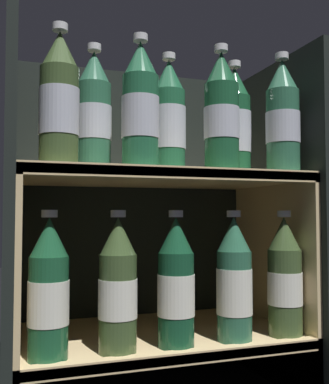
{
  "coord_description": "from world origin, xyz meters",
  "views": [
    {
      "loc": [
        -0.32,
        -0.81,
        0.42
      ],
      "look_at": [
        0.0,
        0.13,
        0.47
      ],
      "focal_mm": 42.0,
      "sensor_mm": 36.0,
      "label": 1
    }
  ],
  "objects_px": {
    "bottle_upper_front_1": "(140,109)",
    "bottle_upper_front_3": "(283,119)",
    "bottle_upper_front_0": "(59,102)",
    "bottle_upper_back_0": "(94,114)",
    "bottle_lower_front_1": "(118,288)",
    "bottle_lower_front_4": "(285,279)",
    "bottle_upper_back_1": "(169,120)",
    "bottle_lower_front_0": "(49,292)",
    "bottle_lower_front_3": "(234,283)",
    "bottle_upper_front_2": "(221,115)",
    "bottle_upper_back_2": "(235,125)",
    "bottle_lower_front_2": "(176,285)"
  },
  "relations": [
    {
      "from": "bottle_upper_back_1",
      "to": "bottle_lower_front_4",
      "type": "height_order",
      "value": "bottle_upper_back_1"
    },
    {
      "from": "bottle_upper_back_0",
      "to": "bottle_upper_front_3",
      "type": "bearing_deg",
      "value": -11.47
    },
    {
      "from": "bottle_upper_back_1",
      "to": "bottle_upper_back_2",
      "type": "xyz_separation_m",
      "value": [
        0.17,
        0.0,
        -0.0
      ]
    },
    {
      "from": "bottle_upper_front_0",
      "to": "bottle_lower_front_1",
      "type": "bearing_deg",
      "value": 0.0
    },
    {
      "from": "bottle_lower_front_1",
      "to": "bottle_upper_front_2",
      "type": "bearing_deg",
      "value": -0.0
    },
    {
      "from": "bottle_upper_front_0",
      "to": "bottle_lower_front_1",
      "type": "xyz_separation_m",
      "value": [
        0.12,
        0.0,
        -0.36
      ]
    },
    {
      "from": "bottle_upper_front_0",
      "to": "bottle_lower_front_2",
      "type": "bearing_deg",
      "value": 0.0
    },
    {
      "from": "bottle_upper_front_0",
      "to": "bottle_lower_front_3",
      "type": "distance_m",
      "value": 0.52
    },
    {
      "from": "bottle_upper_front_3",
      "to": "bottle_lower_front_3",
      "type": "height_order",
      "value": "bottle_upper_front_3"
    },
    {
      "from": "bottle_upper_back_1",
      "to": "bottle_lower_front_3",
      "type": "relative_size",
      "value": 1.0
    },
    {
      "from": "bottle_lower_front_0",
      "to": "bottle_lower_front_4",
      "type": "height_order",
      "value": "same"
    },
    {
      "from": "bottle_upper_front_3",
      "to": "bottle_upper_back_2",
      "type": "height_order",
      "value": "same"
    },
    {
      "from": "bottle_upper_front_1",
      "to": "bottle_lower_front_0",
      "type": "distance_m",
      "value": 0.4
    },
    {
      "from": "bottle_upper_front_0",
      "to": "bottle_upper_back_2",
      "type": "relative_size",
      "value": 1.0
    },
    {
      "from": "bottle_upper_back_1",
      "to": "bottle_lower_front_2",
      "type": "height_order",
      "value": "bottle_upper_back_1"
    },
    {
      "from": "bottle_upper_front_0",
      "to": "bottle_lower_front_2",
      "type": "height_order",
      "value": "bottle_upper_front_0"
    },
    {
      "from": "bottle_lower_front_3",
      "to": "bottle_upper_front_3",
      "type": "bearing_deg",
      "value": -0.0
    },
    {
      "from": "bottle_upper_front_2",
      "to": "bottle_lower_front_4",
      "type": "bearing_deg",
      "value": 0.0
    },
    {
      "from": "bottle_upper_front_1",
      "to": "bottle_lower_front_4",
      "type": "distance_m",
      "value": 0.49
    },
    {
      "from": "bottle_upper_front_2",
      "to": "bottle_lower_front_3",
      "type": "distance_m",
      "value": 0.36
    },
    {
      "from": "bottle_lower_front_0",
      "to": "bottle_lower_front_1",
      "type": "bearing_deg",
      "value": 0.0
    },
    {
      "from": "bottle_upper_front_2",
      "to": "bottle_lower_front_4",
      "type": "distance_m",
      "value": 0.39
    },
    {
      "from": "bottle_lower_front_3",
      "to": "bottle_lower_front_4",
      "type": "distance_m",
      "value": 0.13
    },
    {
      "from": "bottle_upper_front_0",
      "to": "bottle_upper_back_0",
      "type": "bearing_deg",
      "value": 46.3
    },
    {
      "from": "bottle_upper_front_1",
      "to": "bottle_upper_back_2",
      "type": "bearing_deg",
      "value": 18.08
    },
    {
      "from": "bottle_lower_front_2",
      "to": "bottle_upper_back_0",
      "type": "bearing_deg",
      "value": 151.65
    },
    {
      "from": "bottle_upper_front_3",
      "to": "bottle_lower_front_3",
      "type": "relative_size",
      "value": 1.0
    },
    {
      "from": "bottle_lower_front_2",
      "to": "bottle_upper_back_2",
      "type": "bearing_deg",
      "value": 24.79
    },
    {
      "from": "bottle_lower_front_2",
      "to": "bottle_upper_front_2",
      "type": "bearing_deg",
      "value": 0.0
    },
    {
      "from": "bottle_lower_front_3",
      "to": "bottle_upper_back_1",
      "type": "bearing_deg",
      "value": 144.53
    },
    {
      "from": "bottle_upper_back_1",
      "to": "bottle_lower_front_4",
      "type": "bearing_deg",
      "value": -19.07
    },
    {
      "from": "bottle_upper_front_1",
      "to": "bottle_upper_front_3",
      "type": "distance_m",
      "value": 0.34
    },
    {
      "from": "bottle_upper_front_0",
      "to": "bottle_lower_front_0",
      "type": "distance_m",
      "value": 0.36
    },
    {
      "from": "bottle_upper_front_2",
      "to": "bottle_lower_front_1",
      "type": "distance_m",
      "value": 0.43
    },
    {
      "from": "bottle_upper_front_0",
      "to": "bottle_upper_back_1",
      "type": "relative_size",
      "value": 1.0
    },
    {
      "from": "bottle_upper_front_0",
      "to": "bottle_upper_front_1",
      "type": "height_order",
      "value": "same"
    },
    {
      "from": "bottle_upper_front_1",
      "to": "bottle_lower_front_0",
      "type": "relative_size",
      "value": 1.0
    },
    {
      "from": "bottle_upper_front_0",
      "to": "bottle_upper_front_3",
      "type": "relative_size",
      "value": 1.0
    },
    {
      "from": "bottle_upper_front_2",
      "to": "bottle_lower_front_1",
      "type": "relative_size",
      "value": 1.0
    },
    {
      "from": "bottle_upper_front_3",
      "to": "bottle_upper_back_2",
      "type": "bearing_deg",
      "value": 132.25
    },
    {
      "from": "bottle_lower_front_0",
      "to": "bottle_upper_back_0",
      "type": "bearing_deg",
      "value": 41.31
    },
    {
      "from": "bottle_upper_front_1",
      "to": "bottle_upper_front_3",
      "type": "height_order",
      "value": "same"
    },
    {
      "from": "bottle_lower_front_1",
      "to": "bottle_lower_front_4",
      "type": "relative_size",
      "value": 1.0
    },
    {
      "from": "bottle_upper_back_2",
      "to": "bottle_upper_front_0",
      "type": "bearing_deg",
      "value": -168.63
    },
    {
      "from": "bottle_upper_back_0",
      "to": "bottle_upper_back_1",
      "type": "bearing_deg",
      "value": 0.0
    },
    {
      "from": "bottle_upper_front_1",
      "to": "bottle_upper_front_0",
      "type": "bearing_deg",
      "value": 180.0
    },
    {
      "from": "bottle_upper_front_0",
      "to": "bottle_upper_back_2",
      "type": "distance_m",
      "value": 0.43
    },
    {
      "from": "bottle_upper_back_1",
      "to": "bottle_lower_front_0",
      "type": "distance_m",
      "value": 0.46
    },
    {
      "from": "bottle_upper_back_0",
      "to": "bottle_lower_front_2",
      "type": "xyz_separation_m",
      "value": [
        0.16,
        -0.08,
        -0.36
      ]
    },
    {
      "from": "bottle_lower_front_2",
      "to": "bottle_lower_front_0",
      "type": "bearing_deg",
      "value": 180.0
    }
  ]
}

